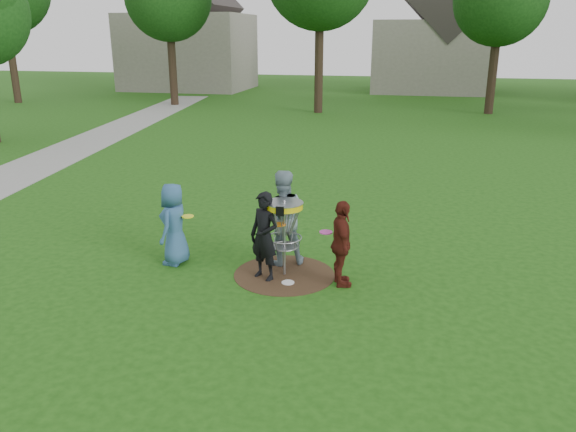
% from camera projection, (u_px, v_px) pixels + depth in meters
% --- Properties ---
extents(ground, '(100.00, 100.00, 0.00)m').
position_uv_depth(ground, '(284.00, 274.00, 9.97)').
color(ground, '#19470F').
rests_on(ground, ground).
extents(dirt_patch, '(1.80, 1.80, 0.01)m').
position_uv_depth(dirt_patch, '(284.00, 274.00, 9.97)').
color(dirt_patch, '#47331E').
rests_on(dirt_patch, ground).
extents(concrete_path, '(7.75, 39.92, 0.02)m').
position_uv_depth(concrete_path, '(55.00, 157.00, 19.45)').
color(concrete_path, '#9E9E99').
rests_on(concrete_path, ground).
extents(player_blue, '(0.53, 0.77, 1.53)m').
position_uv_depth(player_blue, '(174.00, 224.00, 10.26)').
color(player_blue, '#2D557D').
rests_on(player_blue, ground).
extents(player_black, '(0.67, 0.59, 1.56)m').
position_uv_depth(player_black, '(264.00, 236.00, 9.59)').
color(player_black, black).
rests_on(player_black, ground).
extents(player_grey, '(1.06, 0.97, 1.77)m').
position_uv_depth(player_grey, '(281.00, 218.00, 10.22)').
color(player_grey, gray).
rests_on(player_grey, ground).
extents(player_maroon, '(0.60, 0.94, 1.49)m').
position_uv_depth(player_maroon, '(341.00, 244.00, 9.34)').
color(player_maroon, '#501B12').
rests_on(player_maroon, ground).
extents(disc_on_grass, '(0.22, 0.22, 0.02)m').
position_uv_depth(disc_on_grass, '(288.00, 283.00, 9.63)').
color(disc_on_grass, white).
rests_on(disc_on_grass, ground).
extents(disc_golf_basket, '(0.66, 0.67, 1.38)m').
position_uv_depth(disc_golf_basket, '(284.00, 220.00, 9.66)').
color(disc_golf_basket, '#9EA0A5').
rests_on(disc_golf_basket, ground).
extents(held_discs, '(2.78, 0.63, 0.19)m').
position_uv_depth(held_discs, '(268.00, 221.00, 9.77)').
color(held_discs, '#F5F61B').
rests_on(held_discs, ground).
extents(house_row, '(44.50, 10.65, 11.62)m').
position_uv_depth(house_row, '(459.00, 33.00, 38.42)').
color(house_row, gray).
rests_on(house_row, ground).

